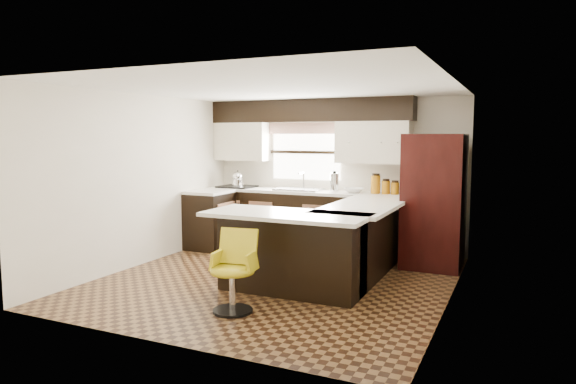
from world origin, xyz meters
The scene contains 30 objects.
floor centered at (0.00, 0.00, 0.00)m, with size 4.40×4.40×0.00m, color #49301A.
ceiling centered at (0.00, 0.00, 2.40)m, with size 4.40×4.40×0.00m, color silver.
wall_back centered at (0.00, 2.20, 1.20)m, with size 4.40×4.40×0.00m, color beige.
wall_front centered at (0.00, -2.20, 1.20)m, with size 4.40×4.40×0.00m, color beige.
wall_left centered at (-2.10, 0.00, 1.20)m, with size 4.40×4.40×0.00m, color beige.
wall_right centered at (2.10, 0.00, 1.20)m, with size 4.40×4.40×0.00m, color beige.
base_cab_back centered at (-0.45, 1.90, 0.45)m, with size 3.30×0.60×0.90m, color black.
base_cab_left centered at (-1.80, 1.25, 0.45)m, with size 0.60×0.70×0.90m, color black.
counter_back centered at (-0.45, 1.90, 0.92)m, with size 3.30×0.60×0.04m, color silver.
counter_left centered at (-1.80, 1.25, 0.92)m, with size 0.60×0.70×0.04m, color silver.
soffit centered at (-0.40, 2.03, 2.22)m, with size 3.40×0.35×0.36m, color black.
upper_cab_left centered at (-1.62, 2.03, 1.72)m, with size 0.94×0.35×0.64m, color beige.
upper_cab_right centered at (0.68, 2.03, 1.72)m, with size 1.14×0.35×0.64m, color beige.
window_pane centered at (-0.50, 2.18, 1.55)m, with size 1.20×0.02×0.90m, color white.
valance centered at (-0.50, 2.14, 1.94)m, with size 1.30×0.06×0.18m, color #D19B93.
sink centered at (-0.50, 1.88, 0.96)m, with size 0.75×0.45×0.03m, color #B2B2B7.
dishwasher centered at (0.55, 1.61, 0.43)m, with size 0.58×0.03×0.78m, color black.
cooktop centered at (-1.65, 1.88, 0.96)m, with size 0.58×0.50×0.03m, color black.
peninsula_long centered at (0.90, 0.62, 0.45)m, with size 0.60×1.95×0.90m, color black.
peninsula_return centered at (0.38, -0.35, 0.45)m, with size 1.65×0.60×0.90m, color black.
counter_pen_long centered at (0.95, 0.62, 0.92)m, with size 0.84×1.95×0.04m, color silver.
counter_pen_return centered at (0.35, -0.44, 0.92)m, with size 1.89×0.84×0.04m, color silver.
refrigerator centered at (1.68, 1.52, 0.92)m, with size 0.79×0.76×1.84m, color black.
bar_chair centered at (0.11, -1.24, 0.42)m, with size 0.45×0.45×0.85m, color gold, non-canonical shape.
kettle centered at (-1.64, 1.88, 1.10)m, with size 0.19×0.19×0.26m, color silver, non-canonical shape.
percolator centered at (0.10, 1.90, 1.09)m, with size 0.14×0.14×0.29m, color silver.
mixing_bowl centered at (0.42, 1.90, 0.98)m, with size 0.30×0.30×0.07m, color white.
canister_large centered at (0.75, 1.92, 1.08)m, with size 0.14×0.14×0.27m, color #9D600C.
canister_med centered at (0.92, 1.92, 1.04)m, with size 0.12×0.12×0.20m, color #9D600C.
canister_small centered at (1.05, 1.92, 1.03)m, with size 0.12×0.12×0.18m, color #9D600C.
Camera 1 is at (2.78, -5.69, 1.81)m, focal length 32.00 mm.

